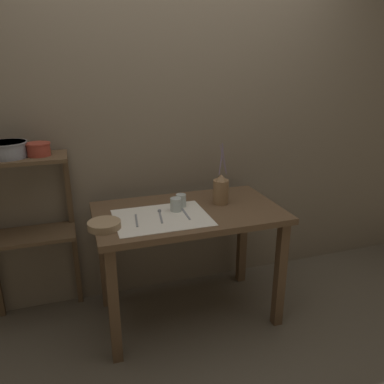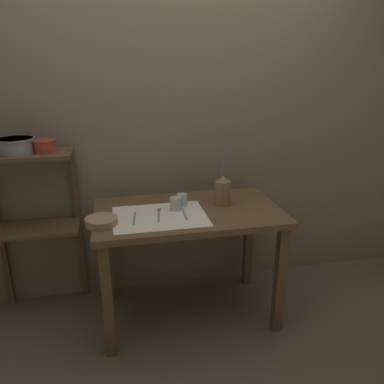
% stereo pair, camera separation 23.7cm
% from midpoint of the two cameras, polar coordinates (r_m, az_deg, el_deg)
% --- Properties ---
extents(ground_plane, '(12.00, 12.00, 0.00)m').
position_cam_midpoint_polar(ground_plane, '(2.79, -3.08, -17.99)').
color(ground_plane, brown).
extents(stone_wall_back, '(7.00, 0.06, 2.40)m').
position_cam_midpoint_polar(stone_wall_back, '(2.72, -6.09, 8.72)').
color(stone_wall_back, '#7A6B56').
rests_on(stone_wall_back, ground_plane).
extents(wooden_table, '(1.19, 0.69, 0.79)m').
position_cam_midpoint_polar(wooden_table, '(2.45, -3.36, -5.35)').
color(wooden_table, brown).
rests_on(wooden_table, ground_plane).
extents(wooden_shelf_unit, '(0.56, 0.29, 1.15)m').
position_cam_midpoint_polar(wooden_shelf_unit, '(2.65, -26.33, -2.48)').
color(wooden_shelf_unit, brown).
rests_on(wooden_shelf_unit, ground_plane).
extents(linen_cloth, '(0.57, 0.43, 0.00)m').
position_cam_midpoint_polar(linen_cloth, '(2.30, -7.58, -3.94)').
color(linen_cloth, silver).
rests_on(linen_cloth, wooden_table).
extents(pitcher_with_flowers, '(0.10, 0.10, 0.41)m').
position_cam_midpoint_polar(pitcher_with_flowers, '(2.48, 1.71, 0.27)').
color(pitcher_with_flowers, olive).
rests_on(pitcher_with_flowers, wooden_table).
extents(wooden_bowl, '(0.19, 0.19, 0.04)m').
position_cam_midpoint_polar(wooden_bowl, '(2.22, -16.25, -4.92)').
color(wooden_bowl, '#9E7F5B').
rests_on(wooden_bowl, wooden_table).
extents(glass_tumbler_near, '(0.07, 0.07, 0.08)m').
position_cam_midpoint_polar(glass_tumbler_near, '(2.38, -5.33, -1.96)').
color(glass_tumbler_near, '#B7C1BC').
rests_on(glass_tumbler_near, wooden_table).
extents(glass_tumbler_far, '(0.07, 0.07, 0.08)m').
position_cam_midpoint_polar(glass_tumbler_far, '(2.45, -4.46, -1.32)').
color(glass_tumbler_far, '#B7C1BC').
rests_on(glass_tumbler_far, wooden_table).
extents(knife_center, '(0.03, 0.19, 0.00)m').
position_cam_midpoint_polar(knife_center, '(2.28, -11.43, -4.32)').
color(knife_center, gray).
rests_on(knife_center, wooden_table).
extents(spoon_outer, '(0.04, 0.20, 0.02)m').
position_cam_midpoint_polar(spoon_outer, '(2.35, -7.80, -3.29)').
color(spoon_outer, gray).
rests_on(spoon_outer, wooden_table).
extents(fork_outer, '(0.02, 0.19, 0.00)m').
position_cam_midpoint_polar(fork_outer, '(2.33, -3.87, -3.38)').
color(fork_outer, gray).
rests_on(fork_outer, wooden_table).
extents(metal_pot_large, '(0.23, 0.23, 0.09)m').
position_cam_midpoint_polar(metal_pot_large, '(2.52, -28.79, 5.70)').
color(metal_pot_large, gray).
rests_on(metal_pot_large, wooden_shelf_unit).
extents(metal_pot_small, '(0.15, 0.15, 0.08)m').
position_cam_midpoint_polar(metal_pot_small, '(2.49, -24.96, 5.97)').
color(metal_pot_small, '#9E3828').
rests_on(metal_pot_small, wooden_shelf_unit).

